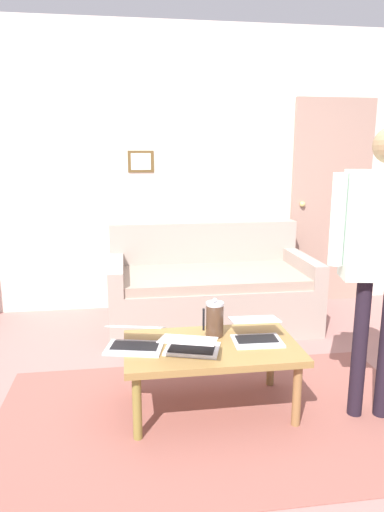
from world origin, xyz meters
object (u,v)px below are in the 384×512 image
object	(u,v)px
coffee_table	(211,352)
french_press	(215,319)
person_standing	(383,239)
couch	(210,291)
laptop_left	(191,346)
laptop_right	(135,340)
laptop_center	(256,333)
interior_door	(330,203)

from	to	relation	value
coffee_table	french_press	world-z (taller)	french_press
coffee_table	person_standing	bearing A→B (deg)	168.07
couch	coffee_table	distance (m)	1.46
couch	french_press	size ratio (longest dim) A/B	7.30
laptop_left	laptop_right	world-z (taller)	laptop_right
couch	laptop_right	size ratio (longest dim) A/B	4.75
french_press	laptop_right	bearing A→B (deg)	12.02
couch	laptop_center	bearing A→B (deg)	90.79
coffee_table	laptop_center	world-z (taller)	laptop_center
laptop_left	person_standing	world-z (taller)	person_standing
laptop_right	person_standing	world-z (taller)	person_standing
coffee_table	person_standing	xyz separation A→B (m)	(-0.91, 0.19, 0.69)
interior_door	laptop_center	world-z (taller)	interior_door
coffee_table	laptop_left	world-z (taller)	laptop_left
laptop_right	french_press	world-z (taller)	french_press
laptop_center	person_standing	world-z (taller)	person_standing
interior_door	couch	distance (m)	1.60
laptop_center	laptop_right	size ratio (longest dim) A/B	0.81
coffee_table	laptop_right	distance (m)	0.45
interior_door	laptop_right	size ratio (longest dim) A/B	5.48
coffee_table	laptop_center	distance (m)	0.29
couch	coffee_table	bearing A→B (deg)	79.76
person_standing	laptop_left	bearing A→B (deg)	-5.01
couch	laptop_left	world-z (taller)	couch
couch	laptop_left	distance (m)	1.59
coffee_table	french_press	xyz separation A→B (m)	(-0.04, -0.13, 0.16)
interior_door	coffee_table	distance (m)	2.60
interior_door	laptop_left	distance (m)	2.74
couch	laptop_center	size ratio (longest dim) A/B	5.89
interior_door	laptop_left	size ratio (longest dim) A/B	4.94
coffee_table	french_press	distance (m)	0.21
couch	person_standing	world-z (taller)	person_standing
laptop_left	laptop_right	size ratio (longest dim) A/B	1.11
laptop_center	person_standing	xyz separation A→B (m)	(-0.63, 0.22, 0.60)
coffee_table	laptop_left	xyz separation A→B (m)	(0.14, 0.10, 0.09)
laptop_center	french_press	size ratio (longest dim) A/B	1.24
coffee_table	laptop_right	xyz separation A→B (m)	(0.44, -0.03, 0.09)
coffee_table	person_standing	size ratio (longest dim) A/B	0.62
interior_door	laptop_center	bearing A→B (deg)	55.70
laptop_center	laptop_right	xyz separation A→B (m)	(0.72, 0.00, -0.00)
couch	laptop_center	xyz separation A→B (m)	(-0.02, 1.40, 0.16)
french_press	person_standing	xyz separation A→B (m)	(-0.87, 0.32, 0.53)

